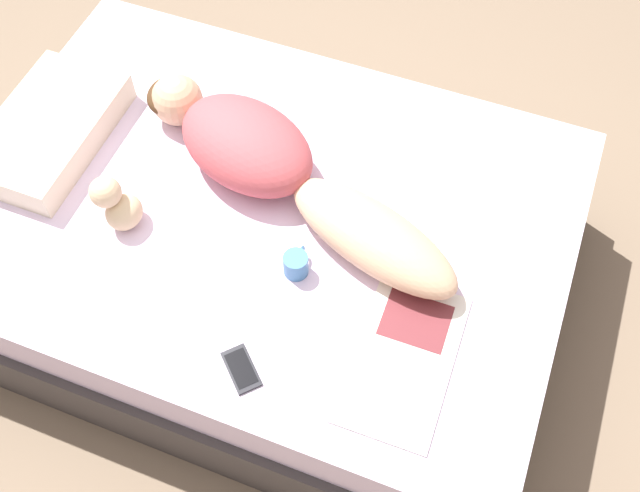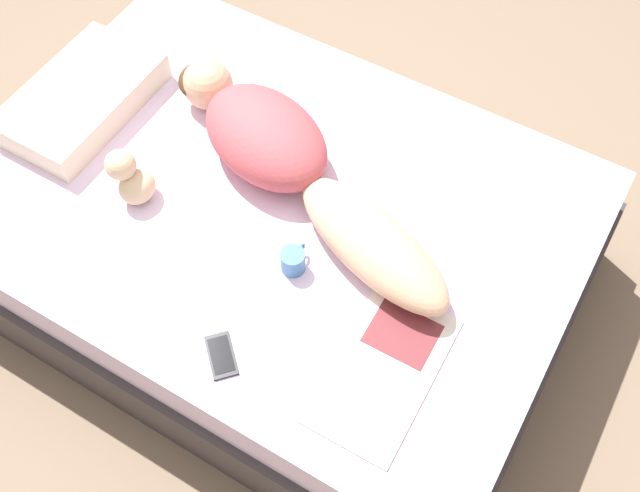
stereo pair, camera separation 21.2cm
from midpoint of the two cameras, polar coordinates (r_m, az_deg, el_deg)
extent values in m
plane|color=#7A6651|center=(3.07, -5.66, -2.93)|extent=(12.00, 12.00, 0.00)
cube|color=#383333|center=(2.92, -5.94, -1.31)|extent=(1.57, 2.17, 0.34)
cube|color=silver|center=(2.69, -6.45, 1.65)|extent=(1.51, 2.11, 0.21)
ellipsoid|color=tan|center=(2.42, 1.55, 0.55)|extent=(0.44, 0.69, 0.17)
ellipsoid|color=#B2474C|center=(2.64, -7.93, 7.50)|extent=(0.50, 0.61, 0.22)
ellipsoid|color=#472D19|center=(2.85, -13.32, 10.95)|extent=(0.24, 0.23, 0.10)
sphere|color=tan|center=(2.84, -12.98, 10.67)|extent=(0.19, 0.19, 0.19)
cube|color=silver|center=(2.26, 2.66, -11.66)|extent=(0.27, 0.30, 0.01)
cube|color=silver|center=(2.37, 4.76, -5.90)|extent=(0.27, 0.30, 0.01)
cube|color=maroon|center=(2.37, 4.77, -5.85)|extent=(0.18, 0.21, 0.00)
cylinder|color=teal|center=(2.42, -4.36, -1.60)|extent=(0.08, 0.08, 0.08)
cylinder|color=black|center=(2.39, -4.42, -1.17)|extent=(0.07, 0.07, 0.01)
torus|color=teal|center=(2.44, -3.93, -0.73)|extent=(0.05, 0.01, 0.05)
cube|color=black|center=(2.32, -8.66, -9.44)|extent=(0.16, 0.16, 0.01)
cube|color=black|center=(2.32, -8.68, -9.40)|extent=(0.13, 0.13, 0.00)
ellipsoid|color=#D1B289|center=(2.62, -16.96, 2.34)|extent=(0.13, 0.12, 0.11)
sphere|color=#D1B289|center=(2.57, -18.34, 3.76)|extent=(0.11, 0.11, 0.11)
cube|color=beige|center=(2.94, -21.93, 8.08)|extent=(0.61, 0.36, 0.11)
camera|label=1|loc=(0.11, -92.49, -3.98)|focal=42.00mm
camera|label=2|loc=(0.11, 87.51, 3.98)|focal=42.00mm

